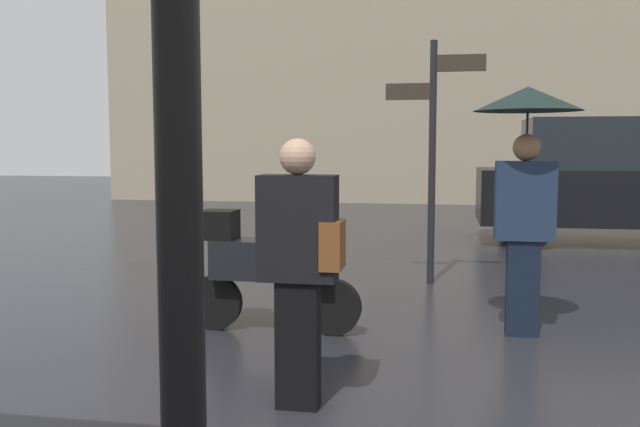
{
  "coord_description": "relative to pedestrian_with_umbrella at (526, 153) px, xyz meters",
  "views": [
    {
      "loc": [
        0.06,
        -2.05,
        1.54
      ],
      "look_at": [
        -0.95,
        3.55,
        0.98
      ],
      "focal_mm": 38.5,
      "sensor_mm": 36.0,
      "label": 1
    }
  ],
  "objects": [
    {
      "name": "parked_car_left",
      "position": [
        1.94,
        5.71,
        -0.5
      ],
      "size": [
        4.17,
        1.87,
        1.97
      ],
      "rotation": [
        0.0,
        0.0,
        0.23
      ],
      "color": "black",
      "rests_on": "ground"
    },
    {
      "name": "pedestrian_with_umbrella",
      "position": [
        0.0,
        0.0,
        0.0
      ],
      "size": [
        0.86,
        0.86,
        2.01
      ],
      "rotation": [
        0.0,
        0.0,
        1.0
      ],
      "color": "black",
      "rests_on": "ground"
    },
    {
      "name": "parked_scooter",
      "position": [
        -2.07,
        -0.28,
        -0.93
      ],
      "size": [
        1.47,
        0.32,
        1.23
      ],
      "rotation": [
        0.0,
        0.0,
        0.11
      ],
      "color": "black",
      "rests_on": "ground"
    },
    {
      "name": "pedestrian_with_bag",
      "position": [
        -1.46,
        -1.84,
        -0.59
      ],
      "size": [
        0.49,
        0.24,
        1.59
      ],
      "rotation": [
        0.0,
        0.0,
        0.19
      ],
      "color": "black",
      "rests_on": "ground"
    },
    {
      "name": "street_signpost",
      "position": [
        -0.77,
        2.01,
        0.15
      ],
      "size": [
        1.08,
        0.08,
        2.69
      ],
      "color": "black",
      "rests_on": "ground"
    }
  ]
}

